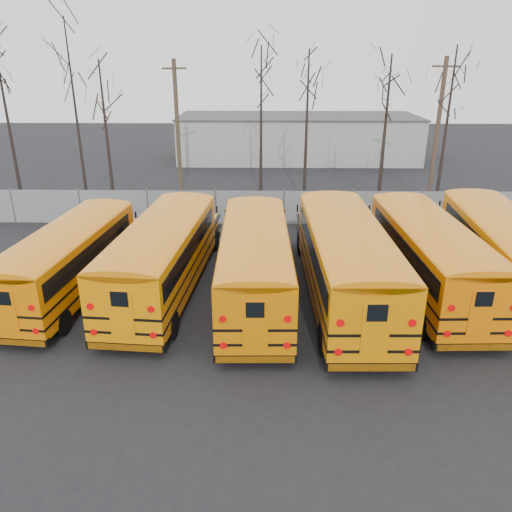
{
  "coord_description": "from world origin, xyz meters",
  "views": [
    {
      "loc": [
        -1.19,
        -16.16,
        9.21
      ],
      "look_at": [
        -1.49,
        2.82,
        1.6
      ],
      "focal_mm": 35.0,
      "sensor_mm": 36.0,
      "label": 1
    }
  ],
  "objects_px": {
    "bus_e": "(428,250)",
    "utility_pole_left": "(178,128)",
    "bus_d": "(345,255)",
    "bus_f": "(501,246)",
    "utility_pole_right": "(437,130)",
    "bus_a": "(71,254)",
    "bus_c": "(255,257)",
    "bus_b": "(164,251)"
  },
  "relations": [
    {
      "from": "bus_e",
      "to": "utility_pole_left",
      "type": "height_order",
      "value": "utility_pole_left"
    },
    {
      "from": "bus_d",
      "to": "bus_f",
      "type": "height_order",
      "value": "bus_d"
    },
    {
      "from": "utility_pole_left",
      "to": "utility_pole_right",
      "type": "distance_m",
      "value": 17.28
    },
    {
      "from": "bus_a",
      "to": "bus_f",
      "type": "height_order",
      "value": "bus_f"
    },
    {
      "from": "bus_c",
      "to": "bus_d",
      "type": "relative_size",
      "value": 0.93
    },
    {
      "from": "bus_c",
      "to": "utility_pole_left",
      "type": "relative_size",
      "value": 1.25
    },
    {
      "from": "bus_c",
      "to": "bus_f",
      "type": "bearing_deg",
      "value": 5.87
    },
    {
      "from": "bus_b",
      "to": "bus_f",
      "type": "relative_size",
      "value": 0.98
    },
    {
      "from": "bus_d",
      "to": "bus_e",
      "type": "height_order",
      "value": "bus_d"
    },
    {
      "from": "bus_a",
      "to": "bus_d",
      "type": "relative_size",
      "value": 0.88
    },
    {
      "from": "bus_c",
      "to": "bus_f",
      "type": "height_order",
      "value": "bus_f"
    },
    {
      "from": "bus_a",
      "to": "bus_f",
      "type": "xyz_separation_m",
      "value": [
        17.72,
        0.67,
        0.18
      ]
    },
    {
      "from": "bus_b",
      "to": "bus_e",
      "type": "xyz_separation_m",
      "value": [
        10.77,
        0.19,
        -0.0
      ]
    },
    {
      "from": "bus_b",
      "to": "utility_pole_right",
      "type": "distance_m",
      "value": 21.41
    },
    {
      "from": "bus_d",
      "to": "utility_pole_left",
      "type": "bearing_deg",
      "value": 117.85
    },
    {
      "from": "utility_pole_right",
      "to": "bus_a",
      "type": "bearing_deg",
      "value": -118.87
    },
    {
      "from": "bus_a",
      "to": "bus_e",
      "type": "bearing_deg",
      "value": 6.43
    },
    {
      "from": "bus_f",
      "to": "utility_pole_left",
      "type": "distance_m",
      "value": 22.13
    },
    {
      "from": "utility_pole_left",
      "to": "utility_pole_right",
      "type": "xyz_separation_m",
      "value": [
        17.23,
        -1.27,
        0.08
      ]
    },
    {
      "from": "bus_b",
      "to": "bus_f",
      "type": "distance_m",
      "value": 13.93
    },
    {
      "from": "bus_a",
      "to": "utility_pole_right",
      "type": "distance_m",
      "value": 24.34
    },
    {
      "from": "bus_a",
      "to": "bus_e",
      "type": "height_order",
      "value": "bus_e"
    },
    {
      "from": "bus_c",
      "to": "bus_e",
      "type": "distance_m",
      "value": 7.1
    },
    {
      "from": "bus_d",
      "to": "utility_pole_right",
      "type": "bearing_deg",
      "value": 61.09
    },
    {
      "from": "bus_b",
      "to": "utility_pole_left",
      "type": "relative_size",
      "value": 1.27
    },
    {
      "from": "bus_e",
      "to": "bus_f",
      "type": "distance_m",
      "value": 3.17
    },
    {
      "from": "bus_b",
      "to": "bus_f",
      "type": "xyz_separation_m",
      "value": [
        13.92,
        0.61,
        0.04
      ]
    },
    {
      "from": "bus_a",
      "to": "bus_e",
      "type": "distance_m",
      "value": 14.58
    },
    {
      "from": "bus_f",
      "to": "bus_b",
      "type": "bearing_deg",
      "value": -172.83
    },
    {
      "from": "utility_pole_left",
      "to": "bus_b",
      "type": "bearing_deg",
      "value": -106.12
    },
    {
      "from": "bus_c",
      "to": "bus_f",
      "type": "xyz_separation_m",
      "value": [
        10.19,
        1.24,
        0.05
      ]
    },
    {
      "from": "bus_c",
      "to": "bus_f",
      "type": "relative_size",
      "value": 0.97
    },
    {
      "from": "utility_pole_left",
      "to": "bus_d",
      "type": "bearing_deg",
      "value": -83.98
    },
    {
      "from": "bus_f",
      "to": "utility_pole_right",
      "type": "bearing_deg",
      "value": 88.7
    },
    {
      "from": "bus_d",
      "to": "bus_f",
      "type": "xyz_separation_m",
      "value": [
        6.66,
        1.3,
        -0.08
      ]
    },
    {
      "from": "bus_e",
      "to": "bus_a",
      "type": "bearing_deg",
      "value": 179.29
    },
    {
      "from": "utility_pole_right",
      "to": "bus_d",
      "type": "bearing_deg",
      "value": -94.24
    },
    {
      "from": "bus_c",
      "to": "utility_pole_left",
      "type": "bearing_deg",
      "value": 107.6
    },
    {
      "from": "bus_d",
      "to": "bus_e",
      "type": "relative_size",
      "value": 1.06
    },
    {
      "from": "bus_a",
      "to": "utility_pole_right",
      "type": "relative_size",
      "value": 1.16
    },
    {
      "from": "bus_c",
      "to": "bus_a",
      "type": "bearing_deg",
      "value": 174.59
    },
    {
      "from": "bus_c",
      "to": "utility_pole_right",
      "type": "distance_m",
      "value": 19.41
    }
  ]
}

